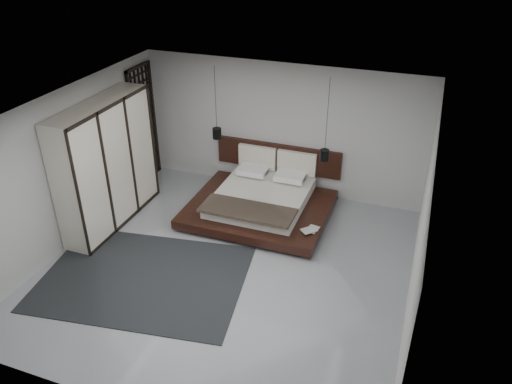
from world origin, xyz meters
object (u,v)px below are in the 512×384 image
at_px(bed, 262,200).
at_px(pendant_right, 325,155).
at_px(rug, 144,278).
at_px(wardrobe, 107,164).
at_px(lattice_screen, 144,125).
at_px(pendant_left, 217,133).

height_order(bed, pendant_right, pendant_right).
height_order(bed, rug, bed).
xyz_separation_m(pendant_right, wardrobe, (-3.78, -1.68, -0.07)).
xyz_separation_m(bed, pendant_right, (1.13, 0.43, 1.00)).
height_order(lattice_screen, rug, lattice_screen).
bearing_deg(wardrobe, bed, 25.17).
relative_size(pendant_right, wardrobe, 0.66).
bearing_deg(rug, pendant_right, 53.52).
bearing_deg(rug, pendant_left, 89.40).
bearing_deg(bed, rug, -113.53).
distance_m(pendant_left, pendant_right, 2.26).
relative_size(bed, pendant_left, 1.82).
bearing_deg(pendant_right, bed, -159.16).
distance_m(bed, pendant_right, 1.56).
xyz_separation_m(pendant_left, wardrobe, (-1.53, -1.68, -0.19)).
bearing_deg(pendant_right, pendant_left, 180.00).
relative_size(wardrobe, rug, 0.74).
xyz_separation_m(wardrobe, rug, (1.50, -1.41, -1.21)).
height_order(lattice_screen, bed, lattice_screen).
bearing_deg(pendant_right, wardrobe, -156.09).
bearing_deg(pendant_left, lattice_screen, 176.39).
bearing_deg(wardrobe, pendant_right, 23.91).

